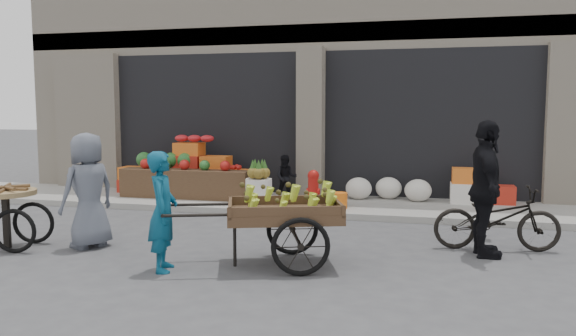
% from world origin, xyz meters
% --- Properties ---
extents(ground, '(80.00, 80.00, 0.00)m').
position_xyz_m(ground, '(0.00, 0.00, 0.00)').
color(ground, '#424244').
rests_on(ground, ground).
extents(sidewalk, '(18.00, 2.20, 0.12)m').
position_xyz_m(sidewalk, '(0.00, 4.10, 0.06)').
color(sidewalk, gray).
rests_on(sidewalk, ground).
extents(building, '(14.00, 6.45, 7.00)m').
position_xyz_m(building, '(0.00, 8.03, 3.37)').
color(building, beige).
rests_on(building, ground).
extents(fruit_display, '(3.10, 1.12, 1.24)m').
position_xyz_m(fruit_display, '(-2.48, 4.38, 0.67)').
color(fruit_display, '#B52719').
rests_on(fruit_display, sidewalk).
extents(pineapple_bin, '(0.52, 0.52, 0.50)m').
position_xyz_m(pineapple_bin, '(-0.75, 3.60, 0.37)').
color(pineapple_bin, silver).
rests_on(pineapple_bin, sidewalk).
extents(fire_hydrant, '(0.22, 0.22, 0.71)m').
position_xyz_m(fire_hydrant, '(0.35, 3.55, 0.50)').
color(fire_hydrant, '#A5140F').
rests_on(fire_hydrant, sidewalk).
extents(orange_bucket, '(0.32, 0.32, 0.30)m').
position_xyz_m(orange_bucket, '(0.85, 3.50, 0.27)').
color(orange_bucket, orange).
rests_on(orange_bucket, sidewalk).
extents(right_bay_goods, '(3.35, 0.60, 0.70)m').
position_xyz_m(right_bay_goods, '(2.61, 4.70, 0.41)').
color(right_bay_goods, silver).
rests_on(right_bay_goods, sidewalk).
extents(seated_person, '(0.51, 0.43, 0.93)m').
position_xyz_m(seated_person, '(-0.35, 4.20, 0.58)').
color(seated_person, black).
rests_on(seated_person, sidewalk).
extents(banana_cart, '(2.57, 1.67, 1.00)m').
position_xyz_m(banana_cart, '(0.66, -0.08, 0.73)').
color(banana_cart, brown).
rests_on(banana_cart, ground).
extents(vendor_woman, '(0.50, 0.62, 1.47)m').
position_xyz_m(vendor_woman, '(-0.67, -0.65, 0.74)').
color(vendor_woman, navy).
rests_on(vendor_woman, ground).
extents(tricycle_cart, '(1.46, 1.00, 0.95)m').
position_xyz_m(tricycle_cart, '(-3.36, -0.17, 0.57)').
color(tricycle_cart, '#9E7F51').
rests_on(tricycle_cart, ground).
extents(vendor_grey, '(0.82, 0.95, 1.65)m').
position_xyz_m(vendor_grey, '(-2.23, 0.16, 0.82)').
color(vendor_grey, slate).
rests_on(vendor_grey, ground).
extents(bicycle, '(1.76, 0.76, 0.90)m').
position_xyz_m(bicycle, '(3.41, 1.41, 0.45)').
color(bicycle, black).
rests_on(bicycle, ground).
extents(cyclist, '(0.55, 1.11, 1.84)m').
position_xyz_m(cyclist, '(3.21, 1.01, 0.92)').
color(cyclist, black).
rests_on(cyclist, ground).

